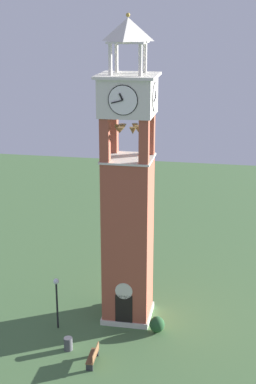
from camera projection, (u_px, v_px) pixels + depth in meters
ground at (128, 315)px, 37.00m from camera, size 80.00×80.00×0.00m
clock_tower at (128, 203)px, 34.55m from camera, size 3.47×3.47×19.13m
park_bench at (93, 356)px, 31.83m from camera, size 0.46×1.60×0.95m
lamp_post at (57, 293)px, 34.84m from camera, size 0.36×0.36×3.44m
trash_bin at (68, 344)px, 33.13m from camera, size 0.52×0.52×0.80m
shrub_near_entry at (157, 324)px, 34.96m from camera, size 0.95×0.95×1.03m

